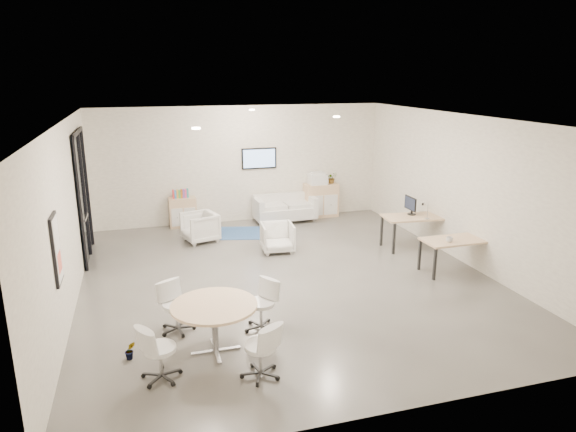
% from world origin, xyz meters
% --- Properties ---
extents(room_shell, '(9.60, 10.60, 4.80)m').
position_xyz_m(room_shell, '(0.00, 0.00, 1.60)').
color(room_shell, '#504D49').
rests_on(room_shell, ground).
extents(glass_door, '(0.09, 1.90, 2.85)m').
position_xyz_m(glass_door, '(-3.95, 2.51, 1.50)').
color(glass_door, black).
rests_on(glass_door, room_shell).
extents(artwork, '(0.05, 0.54, 1.04)m').
position_xyz_m(artwork, '(-3.97, -1.60, 1.55)').
color(artwork, black).
rests_on(artwork, room_shell).
extents(wall_tv, '(0.98, 0.06, 0.58)m').
position_xyz_m(wall_tv, '(0.50, 4.46, 1.75)').
color(wall_tv, black).
rests_on(wall_tv, room_shell).
extents(ceiling_spots, '(3.14, 4.14, 0.03)m').
position_xyz_m(ceiling_spots, '(-0.20, 0.83, 3.18)').
color(ceiling_spots, '#FFEAC6').
rests_on(ceiling_spots, room_shell).
extents(sideboard_left, '(0.72, 0.38, 0.81)m').
position_xyz_m(sideboard_left, '(-1.68, 4.29, 0.40)').
color(sideboard_left, tan).
rests_on(sideboard_left, room_shell).
extents(sideboard_right, '(0.96, 0.47, 0.96)m').
position_xyz_m(sideboard_right, '(2.27, 4.24, 0.48)').
color(sideboard_right, tan).
rests_on(sideboard_right, room_shell).
extents(books, '(0.42, 0.14, 0.22)m').
position_xyz_m(books, '(-1.71, 4.29, 0.92)').
color(books, red).
rests_on(books, sideboard_left).
extents(printer, '(0.49, 0.41, 0.35)m').
position_xyz_m(printer, '(2.16, 4.24, 1.13)').
color(printer, white).
rests_on(printer, sideboard_right).
extents(loveseat, '(1.71, 0.90, 0.63)m').
position_xyz_m(loveseat, '(1.12, 4.07, 0.34)').
color(loveseat, silver).
rests_on(loveseat, room_shell).
extents(blue_rug, '(1.92, 1.51, 0.01)m').
position_xyz_m(blue_rug, '(-0.04, 3.20, 0.01)').
color(blue_rug, '#294D7E').
rests_on(blue_rug, room_shell).
extents(armchair_left, '(0.90, 0.93, 0.79)m').
position_xyz_m(armchair_left, '(-1.39, 2.91, 0.40)').
color(armchair_left, silver).
rests_on(armchair_left, room_shell).
extents(armchair_right, '(0.78, 0.74, 0.75)m').
position_xyz_m(armchair_right, '(0.25, 1.63, 0.37)').
color(armchair_right, silver).
rests_on(armchair_right, room_shell).
extents(desk_rear, '(1.54, 0.88, 0.77)m').
position_xyz_m(desk_rear, '(3.45, 1.02, 0.69)').
color(desk_rear, tan).
rests_on(desk_rear, room_shell).
extents(desk_front, '(1.37, 0.70, 0.71)m').
position_xyz_m(desk_front, '(3.46, -0.64, 0.64)').
color(desk_front, tan).
rests_on(desk_front, room_shell).
extents(monitor, '(0.20, 0.50, 0.44)m').
position_xyz_m(monitor, '(3.41, 1.17, 1.01)').
color(monitor, black).
rests_on(monitor, desk_rear).
extents(round_table, '(1.27, 1.27, 0.77)m').
position_xyz_m(round_table, '(-1.82, -2.46, 0.69)').
color(round_table, tan).
rests_on(round_table, room_shell).
extents(meeting_chairs, '(2.43, 2.43, 0.82)m').
position_xyz_m(meeting_chairs, '(-1.82, -2.46, 0.41)').
color(meeting_chairs, white).
rests_on(meeting_chairs, room_shell).
extents(plant_cabinet, '(0.33, 0.36, 0.25)m').
position_xyz_m(plant_cabinet, '(2.59, 4.24, 1.09)').
color(plant_cabinet, '#3F7F3F').
rests_on(plant_cabinet, sideboard_right).
extents(plant_floor, '(0.19, 0.30, 0.12)m').
position_xyz_m(plant_floor, '(-3.05, -2.31, 0.06)').
color(plant_floor, '#3F7F3F').
rests_on(plant_floor, room_shell).
extents(cup, '(0.16, 0.14, 0.13)m').
position_xyz_m(cup, '(3.23, -0.76, 0.78)').
color(cup, white).
rests_on(cup, desk_front).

